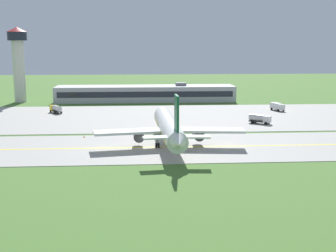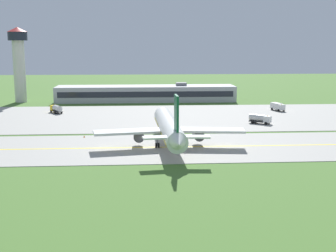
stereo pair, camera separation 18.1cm
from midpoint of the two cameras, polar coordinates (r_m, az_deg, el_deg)
ground_plane at (r=96.44m, az=-3.04°, el=-2.78°), size 500.00×500.00×0.00m
taxiway_strip at (r=96.43m, az=-3.04°, el=-2.75°), size 240.00×28.00×0.10m
apron_pad at (r=138.15m, az=0.83°, el=1.19°), size 140.00×52.00×0.10m
taxiway_centreline at (r=96.41m, az=-3.04°, el=-2.72°), size 220.00×0.60×0.01m
airplane_lead at (r=97.13m, az=0.06°, el=-0.18°), size 32.51×39.58×12.70m
service_truck_baggage at (r=155.04m, az=13.63°, el=2.43°), size 3.64×6.33×2.60m
service_truck_fuel at (r=127.82m, az=11.51°, el=0.93°), size 6.06×5.19×2.65m
service_truck_catering at (r=149.65m, az=-14.04°, el=2.15°), size 4.84×6.20×2.65m
terminal_building at (r=177.37m, az=-2.87°, el=4.13°), size 69.47×12.88×7.23m
control_tower at (r=182.35m, az=-18.45°, el=8.21°), size 7.60×7.60×28.45m
traffic_cone_near_edge at (r=108.35m, az=-10.62°, el=-1.34°), size 0.44×0.44×0.60m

